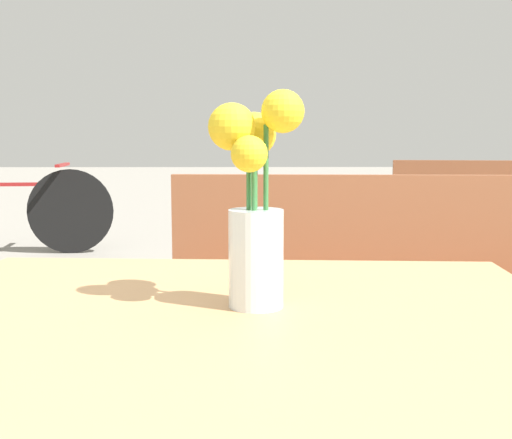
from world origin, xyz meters
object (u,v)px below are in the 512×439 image
at_px(table_front, 227,393).
at_px(bicycle, 8,210).
at_px(flower_vase, 255,208).
at_px(bench_middle, 384,287).

relative_size(table_front, bicycle, 0.57).
distance_m(flower_vase, bicycle, 4.94).
relative_size(table_front, bench_middle, 0.64).
height_order(flower_vase, bench_middle, flower_vase).
distance_m(bench_middle, bicycle, 4.02).
bearing_deg(table_front, bicycle, 113.61).
distance_m(table_front, bicycle, 4.96).
height_order(table_front, bench_middle, bench_middle).
bearing_deg(bench_middle, table_front, -110.19).
bearing_deg(table_front, bench_middle, 69.81).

